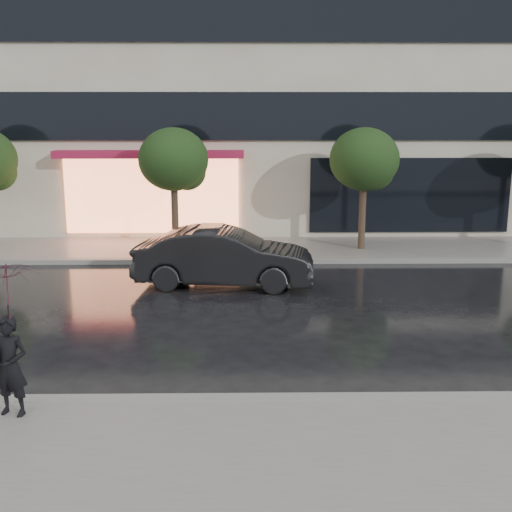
{
  "coord_description": "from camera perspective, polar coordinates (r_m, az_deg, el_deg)",
  "views": [
    {
      "loc": [
        -0.7,
        -10.28,
        4.51
      ],
      "look_at": [
        -0.51,
        3.34,
        1.4
      ],
      "focal_mm": 45.0,
      "sensor_mm": 36.0,
      "label": 1
    }
  ],
  "objects": [
    {
      "name": "sidewalk_far",
      "position": [
        21.01,
        1.11,
        0.63
      ],
      "size": [
        60.0,
        3.5,
        0.12
      ],
      "primitive_type": "cube",
      "color": "slate",
      "rests_on": "ground"
    },
    {
      "name": "tree_mid_east",
      "position": [
        20.71,
        9.75,
        8.28
      ],
      "size": [
        2.2,
        2.2,
        3.99
      ],
      "color": "#33261C",
      "rests_on": "ground"
    },
    {
      "name": "sidewalk_near",
      "position": [
        8.34,
        4.37,
        -19.4
      ],
      "size": [
        60.0,
        4.5,
        0.12
      ],
      "primitive_type": "cube",
      "color": "slate",
      "rests_on": "ground"
    },
    {
      "name": "curb_far",
      "position": [
        19.31,
        1.28,
        -0.44
      ],
      "size": [
        60.0,
        0.25,
        0.14
      ],
      "primitive_type": "cube",
      "color": "gray",
      "rests_on": "ground"
    },
    {
      "name": "parked_car",
      "position": [
        16.71,
        -2.83,
        -0.11
      ],
      "size": [
        4.77,
        2.04,
        1.53
      ],
      "primitive_type": "imported",
      "rotation": [
        0.0,
        0.0,
        1.48
      ],
      "color": "black",
      "rests_on": "ground"
    },
    {
      "name": "pedestrian_with_umbrella",
      "position": [
        9.82,
        -21.21,
        -4.68
      ],
      "size": [
        1.23,
        1.25,
        2.3
      ],
      "rotation": [
        0.0,
        0.0,
        -0.22
      ],
      "color": "black",
      "rests_on": "sidewalk_near"
    },
    {
      "name": "curb_near",
      "position": [
        10.31,
        3.23,
        -12.67
      ],
      "size": [
        60.0,
        0.25,
        0.14
      ],
      "primitive_type": "cube",
      "color": "gray",
      "rests_on": "ground"
    },
    {
      "name": "tree_mid_west",
      "position": [
        20.49,
        -7.17,
        8.32
      ],
      "size": [
        2.2,
        2.2,
        3.99
      ],
      "color": "#33261C",
      "rests_on": "ground"
    },
    {
      "name": "ground",
      "position": [
        11.24,
        2.87,
        -10.8
      ],
      "size": [
        120.0,
        120.0,
        0.0
      ],
      "primitive_type": "plane",
      "color": "black",
      "rests_on": "ground"
    }
  ]
}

